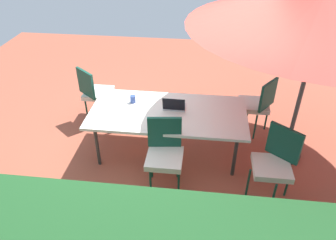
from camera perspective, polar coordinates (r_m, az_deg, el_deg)
The scene contains 9 objects.
ground_plane at distance 5.05m, azimuth -0.00°, elevation -5.62°, with size 10.00×10.00×0.02m, color #9E4C38.
dining_table at distance 4.64m, azimuth -0.00°, elevation 1.05°, with size 2.24×1.11×0.73m.
patio_umbrella at distance 4.31m, azimuth 25.77°, elevation 17.42°, with size 3.19×3.19×2.44m.
chair_southwest at distance 5.37m, azimuth 15.54°, elevation 2.94°, with size 0.58×0.58×0.98m.
chair_southeast at distance 5.65m, azimuth -12.77°, elevation 5.00°, with size 0.58×0.58×0.98m.
chair_north at distance 4.17m, azimuth -0.61°, elevation -5.60°, with size 0.47×0.48×0.98m.
chair_northwest at distance 4.24m, azimuth 18.37°, elevation -6.93°, with size 0.58×0.58×0.98m.
laptop at distance 4.65m, azimuth 1.11°, elevation 2.49°, with size 0.32×0.25×0.21m.
cup at distance 4.83m, azimuth -6.22°, elevation 3.69°, with size 0.08×0.08×0.11m, color #334C99.
Camera 1 is at (-0.46, 3.86, 3.21)m, focal length 34.53 mm.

